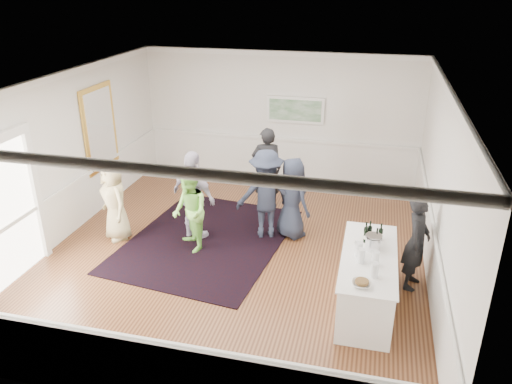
% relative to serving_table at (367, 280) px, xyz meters
% --- Properties ---
extents(floor, '(8.00, 8.00, 0.00)m').
position_rel_serving_table_xyz_m(floor, '(-2.46, 1.23, -0.45)').
color(floor, brown).
rests_on(floor, ground).
extents(ceiling, '(7.00, 8.00, 0.02)m').
position_rel_serving_table_xyz_m(ceiling, '(-2.46, 1.23, 2.75)').
color(ceiling, white).
rests_on(ceiling, wall_back).
extents(wall_left, '(0.02, 8.00, 3.20)m').
position_rel_serving_table_xyz_m(wall_left, '(-5.96, 1.23, 1.15)').
color(wall_left, white).
rests_on(wall_left, floor).
extents(wall_right, '(0.02, 8.00, 3.20)m').
position_rel_serving_table_xyz_m(wall_right, '(1.04, 1.23, 1.15)').
color(wall_right, white).
rests_on(wall_right, floor).
extents(wall_back, '(7.00, 0.02, 3.20)m').
position_rel_serving_table_xyz_m(wall_back, '(-2.46, 5.23, 1.15)').
color(wall_back, white).
rests_on(wall_back, floor).
extents(wall_front, '(7.00, 0.02, 3.20)m').
position_rel_serving_table_xyz_m(wall_front, '(-2.46, -2.77, 1.15)').
color(wall_front, white).
rests_on(wall_front, floor).
extents(wainscoting, '(7.00, 8.00, 1.00)m').
position_rel_serving_table_xyz_m(wainscoting, '(-2.46, 1.23, 0.05)').
color(wainscoting, white).
rests_on(wainscoting, floor).
extents(mirror, '(0.05, 1.25, 1.85)m').
position_rel_serving_table_xyz_m(mirror, '(-5.91, 2.53, 1.35)').
color(mirror, gold).
rests_on(mirror, wall_left).
extents(doorway, '(0.10, 1.78, 2.56)m').
position_rel_serving_table_xyz_m(doorway, '(-5.90, -0.67, 0.97)').
color(doorway, white).
rests_on(doorway, wall_left).
extents(landscape_painting, '(1.44, 0.06, 0.66)m').
position_rel_serving_table_xyz_m(landscape_painting, '(-2.06, 5.18, 1.33)').
color(landscape_painting, white).
rests_on(landscape_painting, wall_back).
extents(area_rug, '(3.30, 4.08, 0.02)m').
position_rel_serving_table_xyz_m(area_rug, '(-3.14, 1.39, -0.44)').
color(area_rug, black).
rests_on(area_rug, floor).
extents(serving_table, '(0.84, 2.21, 0.89)m').
position_rel_serving_table_xyz_m(serving_table, '(0.00, 0.00, 0.00)').
color(serving_table, white).
rests_on(serving_table, floor).
extents(bartender, '(0.54, 0.69, 1.68)m').
position_rel_serving_table_xyz_m(bartender, '(0.74, 0.74, 0.39)').
color(bartender, black).
rests_on(bartender, floor).
extents(guest_tan, '(0.94, 0.90, 1.62)m').
position_rel_serving_table_xyz_m(guest_tan, '(-4.91, 1.10, 0.36)').
color(guest_tan, tan).
rests_on(guest_tan, floor).
extents(guest_green, '(0.94, 0.97, 1.57)m').
position_rel_serving_table_xyz_m(guest_green, '(-3.32, 1.01, 0.34)').
color(guest_green, '#8AD956').
rests_on(guest_green, floor).
extents(guest_lilac, '(1.15, 0.86, 1.82)m').
position_rel_serving_table_xyz_m(guest_lilac, '(-3.40, 1.46, 0.46)').
color(guest_lilac, '#B4AABF').
rests_on(guest_lilac, floor).
extents(guest_dark_a, '(1.32, 0.98, 1.82)m').
position_rel_serving_table_xyz_m(guest_dark_a, '(-2.05, 1.88, 0.46)').
color(guest_dark_a, '#212737').
rests_on(guest_dark_a, floor).
extents(guest_dark_b, '(0.76, 0.60, 1.85)m').
position_rel_serving_table_xyz_m(guest_dark_b, '(-2.35, 3.27, 0.47)').
color(guest_dark_b, black).
rests_on(guest_dark_b, floor).
extents(guest_navy, '(0.96, 0.92, 1.65)m').
position_rel_serving_table_xyz_m(guest_navy, '(-1.55, 2.00, 0.37)').
color(guest_navy, '#212737').
rests_on(guest_navy, floor).
extents(wine_bottles, '(0.31, 0.30, 0.31)m').
position_rel_serving_table_xyz_m(wine_bottles, '(0.01, 0.50, 0.60)').
color(wine_bottles, black).
rests_on(wine_bottles, serving_table).
extents(juice_pitchers, '(0.37, 0.66, 0.24)m').
position_rel_serving_table_xyz_m(juice_pitchers, '(-0.03, -0.27, 0.56)').
color(juice_pitchers, '#66BC43').
rests_on(juice_pitchers, serving_table).
extents(ice_bucket, '(0.26, 0.26, 0.25)m').
position_rel_serving_table_xyz_m(ice_bucket, '(0.04, 0.21, 0.56)').
color(ice_bucket, silver).
rests_on(ice_bucket, serving_table).
extents(nut_bowl, '(0.28, 0.28, 0.08)m').
position_rel_serving_table_xyz_m(nut_bowl, '(-0.08, -0.84, 0.48)').
color(nut_bowl, white).
rests_on(nut_bowl, serving_table).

